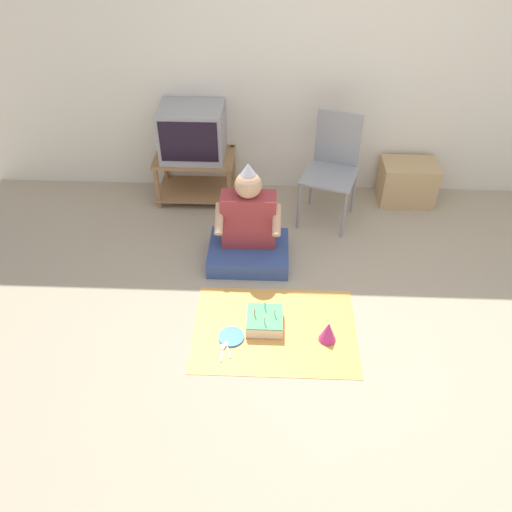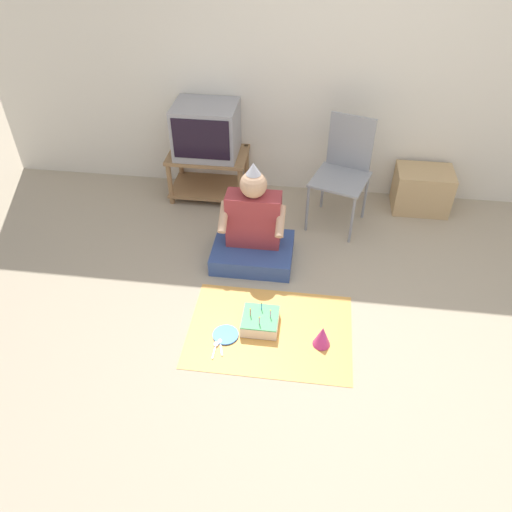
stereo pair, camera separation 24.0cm
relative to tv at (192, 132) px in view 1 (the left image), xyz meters
The scene contains 13 objects.
ground_plane 2.24m from the tv, 56.45° to the right, with size 16.00×16.00×0.00m, color tan.
wall_back 1.36m from the tv, 12.18° to the left, with size 6.40×0.06×2.55m.
tv_stand 0.40m from the tv, 90.00° to the right, with size 0.71×0.45×0.43m.
tv is the anchor object (origin of this frame).
folding_chair 1.24m from the tv, 11.15° to the right, with size 0.54×0.55×0.93m.
cardboard_box_stack 2.00m from the tv, ahead, with size 0.49×0.35×0.39m.
person_seated 1.11m from the tv, 58.95° to the right, with size 0.63×0.50×0.85m.
party_cloth 1.93m from the tv, 65.55° to the right, with size 1.12×0.80×0.01m.
birthday_cake 1.86m from the tv, 67.23° to the right, with size 0.25×0.25×0.16m.
party_hat_blue 2.13m from the tv, 57.37° to the right, with size 0.12×0.12×0.16m.
paper_plate 1.91m from the tv, 75.33° to the right, with size 0.18×0.18×0.01m.
plastic_spoon_near 1.97m from the tv, 76.60° to the right, with size 0.06×0.14×0.01m.
plastic_spoon_far 1.99m from the tv, 77.56° to the right, with size 0.04×0.15×0.01m.
Camera 1 is at (-0.47, -2.19, 2.61)m, focal length 35.00 mm.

